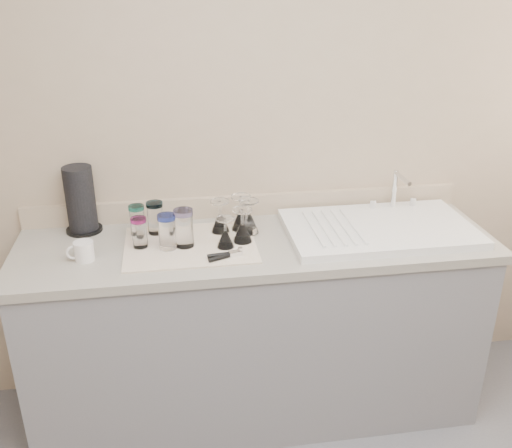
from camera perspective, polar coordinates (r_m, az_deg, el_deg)
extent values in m
cube|color=tan|center=(2.62, -0.95, 8.12)|extent=(3.50, 0.04, 2.50)
cube|color=slate|center=(2.70, 0.07, -10.67)|extent=(2.00, 0.60, 0.86)
cube|color=gray|center=(2.47, 0.08, -2.06)|extent=(2.06, 0.62, 0.04)
cube|color=white|center=(2.59, 12.18, -0.45)|extent=(0.82, 0.50, 0.03)
cylinder|color=silver|center=(2.77, 13.67, 3.46)|extent=(0.02, 0.02, 0.18)
cylinder|color=silver|center=(2.68, 14.46, 4.46)|extent=(0.02, 0.16, 0.02)
cylinder|color=silver|center=(2.76, 11.61, 2.01)|extent=(0.03, 0.03, 0.04)
cylinder|color=silver|center=(2.84, 15.41, 2.21)|extent=(0.03, 0.03, 0.04)
cube|color=white|center=(2.43, -6.59, -2.08)|extent=(0.55, 0.42, 0.01)
cylinder|color=white|center=(2.53, -11.77, 0.19)|extent=(0.06, 0.06, 0.12)
cylinder|color=teal|center=(2.50, -11.90, 1.61)|extent=(0.07, 0.07, 0.02)
cylinder|color=white|center=(2.53, -10.03, 0.44)|extent=(0.07, 0.07, 0.13)
cylinder|color=teal|center=(2.50, -10.14, 1.95)|extent=(0.07, 0.07, 0.02)
cylinder|color=white|center=(2.42, -11.56, -1.01)|extent=(0.06, 0.06, 0.11)
cylinder|color=#E32FB5|center=(2.39, -11.69, 0.40)|extent=(0.07, 0.07, 0.02)
cylinder|color=white|center=(2.38, -8.85, -0.97)|extent=(0.07, 0.07, 0.13)
cylinder|color=blue|center=(2.35, -8.97, 0.69)|extent=(0.08, 0.08, 0.02)
cylinder|color=white|center=(2.39, -7.21, -0.63)|extent=(0.08, 0.08, 0.14)
cylinder|color=#A095E8|center=(2.36, -7.31, 1.17)|extent=(0.08, 0.08, 0.02)
cone|color=white|center=(2.52, -3.60, 0.06)|extent=(0.08, 0.08, 0.08)
cylinder|color=white|center=(2.49, -3.64, 1.51)|extent=(0.01, 0.01, 0.06)
cylinder|color=white|center=(2.48, -3.66, 2.25)|extent=(0.08, 0.08, 0.01)
cone|color=white|center=(2.54, -1.48, 0.36)|extent=(0.09, 0.09, 0.08)
cylinder|color=white|center=(2.51, -1.50, 1.92)|extent=(0.01, 0.01, 0.07)
cylinder|color=white|center=(2.50, -1.51, 2.72)|extent=(0.09, 0.09, 0.01)
cone|color=white|center=(2.38, -3.08, -1.54)|extent=(0.07, 0.07, 0.07)
cylinder|color=white|center=(2.35, -3.12, -0.19)|extent=(0.01, 0.01, 0.05)
cylinder|color=white|center=(2.34, -3.13, 0.51)|extent=(0.07, 0.07, 0.01)
cone|color=white|center=(2.42, -1.36, -0.89)|extent=(0.08, 0.08, 0.08)
cylinder|color=white|center=(2.39, -1.37, 0.62)|extent=(0.01, 0.01, 0.06)
cylinder|color=white|center=(2.38, -1.38, 1.40)|extent=(0.08, 0.08, 0.01)
cone|color=white|center=(2.51, -0.69, 0.03)|extent=(0.08, 0.08, 0.08)
cylinder|color=white|center=(2.48, -0.70, 1.53)|extent=(0.01, 0.01, 0.06)
cylinder|color=white|center=(2.47, -0.70, 2.29)|extent=(0.08, 0.08, 0.01)
cube|color=silver|center=(2.32, -2.05, -2.93)|extent=(0.06, 0.04, 0.02)
cylinder|color=black|center=(2.29, -3.45, -3.32)|extent=(0.11, 0.06, 0.02)
cylinder|color=black|center=(2.31, -3.50, -3.09)|extent=(0.11, 0.03, 0.02)
cylinder|color=white|center=(2.38, -16.81, -2.61)|extent=(0.09, 0.09, 0.08)
torus|color=white|center=(2.38, -17.77, -2.73)|extent=(0.06, 0.02, 0.06)
cylinder|color=black|center=(2.67, -16.77, -0.52)|extent=(0.16, 0.16, 0.01)
cylinder|color=black|center=(2.61, -17.16, 2.47)|extent=(0.13, 0.13, 0.29)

